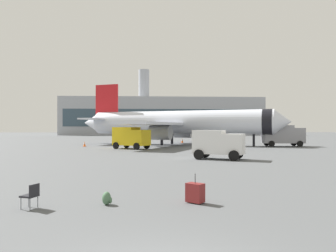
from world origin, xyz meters
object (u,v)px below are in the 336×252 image
rolling_suitcase (195,193)px  traveller_backpack (107,198)px  service_truck (131,137)px  safety_cone_far (182,141)px  airplane_at_gate (177,123)px  safety_cone_mid (124,142)px  cargo_van (218,143)px  gate_chair (31,194)px  safety_cone_near (85,144)px  fuel_truck (282,135)px

rolling_suitcase → traveller_backpack: rolling_suitcase is taller
service_truck → rolling_suitcase: (4.00, -31.83, -1.22)m
safety_cone_far → airplane_at_gate: bearing=-102.1°
safety_cone_mid → cargo_van: bearing=-70.4°
safety_cone_mid → safety_cone_far: size_ratio=1.00×
cargo_van → gate_chair: 20.24m
safety_cone_far → gate_chair: (-10.54, -49.93, 0.12)m
safety_cone_mid → gate_chair: size_ratio=0.88×
airplane_at_gate → cargo_van: airplane_at_gate is taller
safety_cone_far → safety_cone_near: bearing=-144.2°
service_truck → cargo_van: 17.20m
safety_cone_far → rolling_suitcase: rolling_suitcase is taller
safety_cone_near → safety_cone_far: 19.68m
fuel_truck → cargo_van: 24.19m
gate_chair → rolling_suitcase: bearing=5.0°
traveller_backpack → airplane_at_gate: bearing=81.4°
fuel_truck → safety_cone_mid: size_ratio=8.08×
fuel_truck → safety_cone_near: bearing=177.4°
safety_cone_far → rolling_suitcase: size_ratio=0.69×
service_truck → traveller_backpack: size_ratio=10.86×
rolling_suitcase → safety_cone_far: bearing=84.5°
airplane_at_gate → gate_chair: bearing=-101.9°
fuel_truck → traveller_backpack: bearing=-120.8°
airplane_at_gate → fuel_truck: 16.48m
fuel_truck → safety_cone_near: fuel_truck is taller
safety_cone_near → rolling_suitcase: bearing=-73.5°
fuel_truck → traveller_backpack: 42.67m
traveller_backpack → rolling_suitcase: bearing=1.4°
safety_cone_far → rolling_suitcase: (-4.72, -49.42, 0.02)m
airplane_at_gate → fuel_truck: size_ratio=5.53×
safety_cone_near → traveller_backpack: 38.81m
safety_cone_mid → traveller_backpack: bearing=-86.8°
fuel_truck → cargo_van: size_ratio=1.27×
rolling_suitcase → gate_chair: 5.84m
cargo_van → traveller_backpack: 18.70m
fuel_truck → safety_cone_mid: bearing=159.1°
cargo_van → safety_cone_far: bearing=89.6°
safety_cone_mid → safety_cone_far: bearing=18.6°
safety_cone_far → traveller_backpack: (-7.98, -49.50, -0.14)m
airplane_at_gate → traveller_backpack: 42.36m
safety_cone_far → rolling_suitcase: 49.64m
fuel_truck → gate_chair: 44.39m
safety_cone_far → gate_chair: gate_chair is taller
fuel_truck → safety_cone_far: fuel_truck is taller
airplane_at_gate → traveller_backpack: bearing=-98.6°
fuel_truck → gate_chair: size_ratio=7.14×
service_truck → fuel_truck: 23.09m
safety_cone_mid → traveller_backpack: safety_cone_mid is taller
fuel_truck → traveller_backpack: size_ratio=12.79×
rolling_suitcase → gate_chair: size_ratio=1.28×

